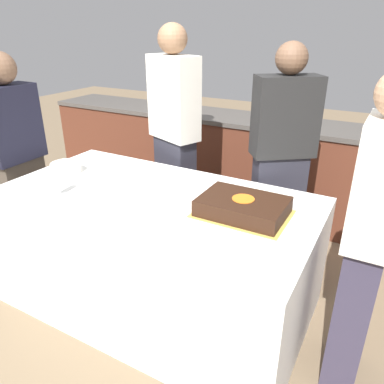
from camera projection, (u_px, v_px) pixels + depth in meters
The scene contains 12 objects.
ground_plane at pixel (156, 298), 2.57m from camera, with size 14.00×14.00×0.00m, color #7A664C.
back_counter at pixel (247, 164), 3.67m from camera, with size 4.40×0.58×0.92m.
dining_table at pixel (154, 251), 2.42m from camera, with size 1.96×1.08×0.76m.
cake at pixel (243, 207), 2.05m from camera, with size 0.50×0.36×0.10m.
plate_stack at pixel (66, 168), 2.63m from camera, with size 0.21×0.21×0.07m.
wine_glass at pixel (54, 178), 2.23m from camera, with size 0.07×0.07×0.17m.
side_plate_near_cake at pixel (264, 194), 2.30m from camera, with size 0.17×0.17×0.00m.
utensil_pile at pixel (89, 225), 1.93m from camera, with size 0.13×0.11×0.02m.
person_cutting_cake at pixel (281, 163), 2.58m from camera, with size 0.45×0.41×1.63m.
person_seated_left at pixel (18, 158), 2.77m from camera, with size 0.22×0.40×1.56m.
person_seated_right at pixel (368, 241), 1.71m from camera, with size 0.20×0.37×1.58m.
person_standing_back at pixel (174, 138), 2.94m from camera, with size 0.46×0.34×1.73m.
Camera 1 is at (1.21, -1.67, 1.72)m, focal length 35.00 mm.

